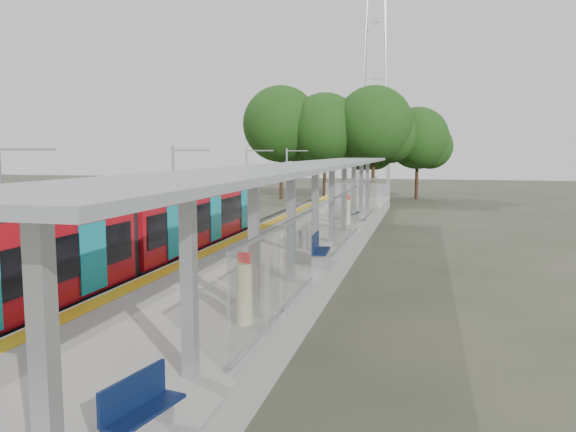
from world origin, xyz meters
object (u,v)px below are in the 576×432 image
Objects in this scene: train at (103,242)px; info_pillar_near at (244,293)px; bench_far at (352,212)px; info_pillar_far at (347,212)px; bench_near at (140,405)px; bench_mid at (319,248)px; litter_bin at (303,239)px.

info_pillar_near is at bearing -34.00° from train.
info_pillar_far reaches higher than bench_far.
bench_near is at bearing -55.80° from train.
info_pillar_far is at bearing 112.10° from info_pillar_near.
bench_mid is 1.15× the size of bench_far.
info_pillar_near is 1.06× the size of info_pillar_far.
info_pillar_near reaches higher than bench_far.
info_pillar_near is 18.98m from info_pillar_far.
bench_far is at bearing 88.44° from bench_mid.
train is 15.71× the size of info_pillar_near.
train is at bearing 135.78° from bench_near.
bench_mid reaches higher than bench_far.
litter_bin is (-0.83, 10.57, -0.34)m from info_pillar_near.
litter_bin is at bearing 108.16° from bench_mid.
bench_far is 1.76× the size of litter_bin.
train is 19.05× the size of bench_near.
info_pillar_near reaches higher than litter_bin.
bench_near is at bearing -86.20° from litter_bin.
litter_bin is (-0.74, -10.61, -0.10)m from bench_far.
bench_near is at bearing -65.75° from info_pillar_near.
bench_near is 0.98× the size of bench_far.
train is at bearing -123.16° from info_pillar_far.
info_pillar_near reaches higher than bench_mid.
litter_bin is (-1.07, 16.09, -0.08)m from bench_near.
bench_mid is at bearing -81.71° from bench_far.
bench_near is 24.50m from info_pillar_far.
train is 17.99m from bench_far.
bench_far is at bearing 112.00° from info_pillar_near.
train is 8.41m from litter_bin.
bench_mid is at bearing -68.23° from litter_bin.
litter_bin is (5.65, 6.20, -0.63)m from train.
train reaches higher than bench_mid.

